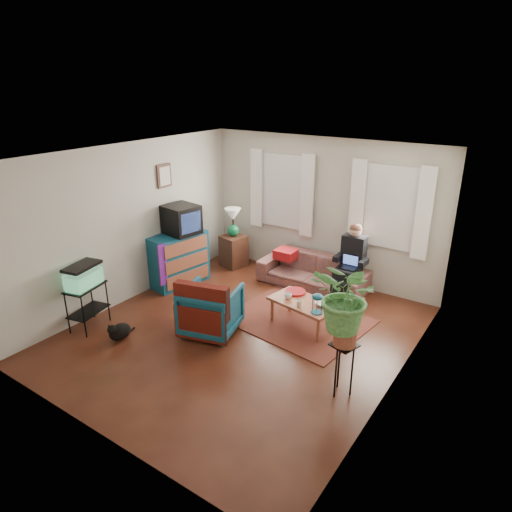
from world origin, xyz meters
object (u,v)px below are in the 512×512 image
Objects in this scene: aquarium_stand at (88,307)px; plant_stand at (342,369)px; sofa at (313,267)px; coffee_table at (303,314)px; armchair at (211,307)px; side_table at (234,251)px; dresser at (178,259)px.

aquarium_stand is 3.86m from plant_stand.
coffee_table is (0.55, -1.35, -0.17)m from sofa.
armchair is 1.17× the size of plant_stand.
sofa is at bearing 43.91° from aquarium_stand.
aquarium_stand is at bearing -96.31° from side_table.
coffee_table is (2.66, 1.83, -0.13)m from aquarium_stand.
dresser is 2.66m from coffee_table.
plant_stand is (1.69, -2.49, -0.04)m from sofa.
sofa is at bearing -117.71° from armchair.
armchair is at bearing -103.30° from sofa.
plant_stand is at bearing -8.83° from dresser.
plant_stand is (3.78, -1.25, -0.14)m from dresser.
dresser is at bearing 161.78° from plant_stand.
plant_stand is (2.19, -0.24, -0.06)m from armchair.
aquarium_stand is 3.23m from coffee_table.
side_table reaches higher than coffee_table.
side_table is 4.24m from plant_stand.
side_table is 0.62× the size of coffee_table.
aquarium_stand is at bearing -135.04° from coffee_table.
armchair is at bearing -129.35° from coffee_table.
coffee_table is (2.65, -0.11, -0.26)m from dresser.
side_table is at bearing 83.88° from dresser.
sofa reaches higher than side_table.
dresser reaches higher than coffee_table.
coffee_table is (2.31, -1.34, -0.10)m from side_table.
armchair is at bearing -22.75° from dresser.
aquarium_stand reaches higher than side_table.
side_table is 2.56m from armchair.
aquarium_stand is at bearing -124.19° from sofa.
sofa is 1.76m from side_table.
armchair is 0.78× the size of coffee_table.
plant_stand is (3.79, 0.69, 0.00)m from aquarium_stand.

